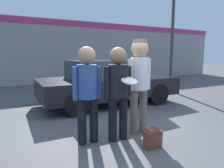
# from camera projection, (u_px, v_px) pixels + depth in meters

# --- Properties ---
(ground_plane) EXTENTS (56.00, 56.00, 0.00)m
(ground_plane) POSITION_uv_depth(u_px,v_px,m) (130.00, 137.00, 3.78)
(ground_plane) COLOR #4C4C4F
(storefront_building) EXTENTS (24.00, 0.22, 3.39)m
(storefront_building) POSITION_uv_depth(u_px,v_px,m) (49.00, 51.00, 10.52)
(storefront_building) COLOR gray
(storefront_building) RESTS_ON ground
(person_left) EXTENTS (0.51, 0.34, 1.68)m
(person_left) POSITION_uv_depth(u_px,v_px,m) (87.00, 87.00, 3.38)
(person_left) COLOR black
(person_left) RESTS_ON ground
(person_middle_with_frisbee) EXTENTS (0.53, 0.58, 1.67)m
(person_middle_with_frisbee) POSITION_uv_depth(u_px,v_px,m) (118.00, 86.00, 3.50)
(person_middle_with_frisbee) COLOR black
(person_middle_with_frisbee) RESTS_ON ground
(person_right) EXTENTS (0.51, 0.34, 1.83)m
(person_right) POSITION_uv_depth(u_px,v_px,m) (139.00, 77.00, 3.82)
(person_right) COLOR #665B4C
(person_right) RESTS_ON ground
(parked_car_near) EXTENTS (4.21, 1.93, 1.37)m
(parked_car_near) POSITION_uv_depth(u_px,v_px,m) (107.00, 82.00, 6.28)
(parked_car_near) COLOR black
(parked_car_near) RESTS_ON ground
(handbag) EXTENTS (0.30, 0.23, 0.32)m
(handbag) POSITION_uv_depth(u_px,v_px,m) (153.00, 139.00, 3.32)
(handbag) COLOR brown
(handbag) RESTS_ON ground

